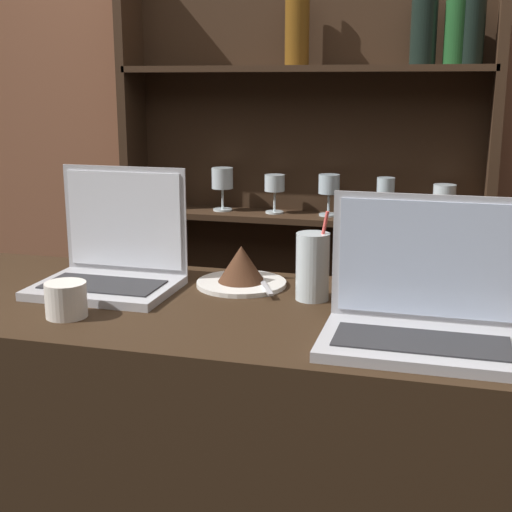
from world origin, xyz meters
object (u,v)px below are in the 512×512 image
(laptop_near, at_px, (113,260))
(laptop_far, at_px, (424,310))
(coffee_cup, at_px, (66,300))
(cake_plate, at_px, (242,270))
(water_glass, at_px, (313,266))

(laptop_near, xyz_separation_m, laptop_far, (0.67, -0.17, -0.00))
(laptop_near, bearing_deg, coffee_cup, -88.58)
(laptop_far, bearing_deg, coffee_cup, -176.66)
(cake_plate, relative_size, coffee_cup, 2.50)
(laptop_near, bearing_deg, cake_plate, 16.78)
(laptop_near, relative_size, coffee_cup, 3.69)
(laptop_far, height_order, coffee_cup, laptop_far)
(water_glass, distance_m, coffee_cup, 0.49)
(laptop_near, distance_m, laptop_far, 0.69)
(laptop_far, height_order, cake_plate, laptop_far)
(coffee_cup, bearing_deg, laptop_near, 91.42)
(cake_plate, xyz_separation_m, water_glass, (0.17, -0.06, 0.03))
(water_glass, bearing_deg, laptop_near, -177.00)
(laptop_far, distance_m, coffee_cup, 0.66)
(cake_plate, height_order, water_glass, water_glass)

